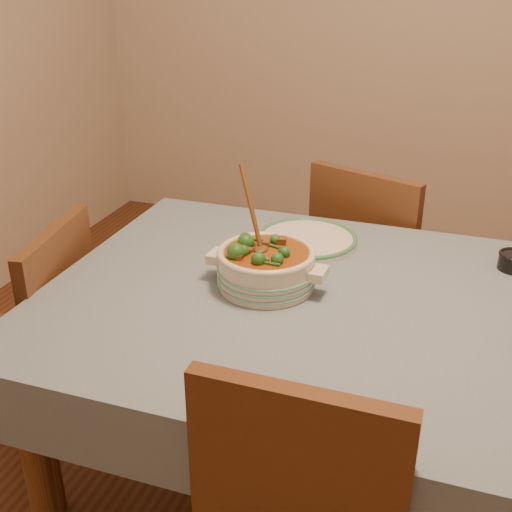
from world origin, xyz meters
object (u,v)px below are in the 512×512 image
(white_plate, at_px, (307,239))
(dining_table, at_px, (370,339))
(chair_far, at_px, (373,266))
(chair_left, at_px, (36,342))
(stew_casserole, at_px, (266,264))

(white_plate, bearing_deg, dining_table, -51.52)
(dining_table, relative_size, chair_far, 1.89)
(white_plate, bearing_deg, chair_far, 71.23)
(dining_table, bearing_deg, chair_left, -176.22)
(dining_table, relative_size, chair_left, 1.95)
(dining_table, distance_m, chair_far, 0.77)
(dining_table, height_order, chair_left, chair_left)
(stew_casserole, distance_m, chair_left, 0.78)
(chair_left, bearing_deg, chair_far, 123.50)
(white_plate, bearing_deg, chair_left, -152.29)
(chair_left, bearing_deg, stew_casserole, 87.62)
(white_plate, xyz_separation_m, chair_left, (-0.73, -0.38, -0.28))
(stew_casserole, relative_size, chair_left, 0.37)
(stew_casserole, distance_m, white_plate, 0.30)
(white_plate, height_order, chair_left, chair_left)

